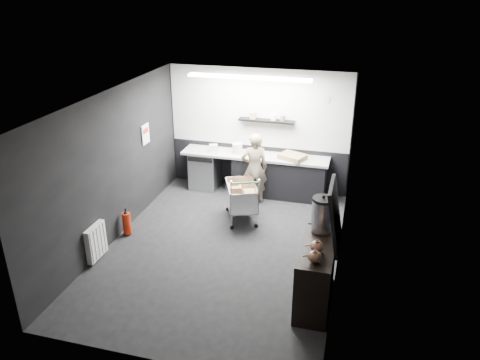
# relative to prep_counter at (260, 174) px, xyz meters

# --- Properties ---
(floor) EXTENTS (5.50, 5.50, 0.00)m
(floor) POSITION_rel_prep_counter_xyz_m (-0.14, -2.42, -0.46)
(floor) COLOR black
(floor) RESTS_ON ground
(ceiling) EXTENTS (5.50, 5.50, 0.00)m
(ceiling) POSITION_rel_prep_counter_xyz_m (-0.14, -2.42, 2.24)
(ceiling) COLOR white
(ceiling) RESTS_ON wall_back
(wall_back) EXTENTS (5.50, 0.00, 5.50)m
(wall_back) POSITION_rel_prep_counter_xyz_m (-0.14, 0.33, 0.89)
(wall_back) COLOR black
(wall_back) RESTS_ON floor
(wall_front) EXTENTS (5.50, 0.00, 5.50)m
(wall_front) POSITION_rel_prep_counter_xyz_m (-0.14, -5.17, 0.89)
(wall_front) COLOR black
(wall_front) RESTS_ON floor
(wall_left) EXTENTS (0.00, 5.50, 5.50)m
(wall_left) POSITION_rel_prep_counter_xyz_m (-2.14, -2.42, 0.89)
(wall_left) COLOR black
(wall_left) RESTS_ON floor
(wall_right) EXTENTS (0.00, 5.50, 5.50)m
(wall_right) POSITION_rel_prep_counter_xyz_m (1.86, -2.42, 0.89)
(wall_right) COLOR black
(wall_right) RESTS_ON floor
(kitchen_wall_panel) EXTENTS (3.95, 0.02, 1.70)m
(kitchen_wall_panel) POSITION_rel_prep_counter_xyz_m (-0.14, 0.31, 1.39)
(kitchen_wall_panel) COLOR silver
(kitchen_wall_panel) RESTS_ON wall_back
(dado_panel) EXTENTS (3.95, 0.02, 1.00)m
(dado_panel) POSITION_rel_prep_counter_xyz_m (-0.14, 0.31, 0.04)
(dado_panel) COLOR black
(dado_panel) RESTS_ON wall_back
(floating_shelf) EXTENTS (1.20, 0.22, 0.04)m
(floating_shelf) POSITION_rel_prep_counter_xyz_m (0.06, 0.20, 1.16)
(floating_shelf) COLOR black
(floating_shelf) RESTS_ON wall_back
(wall_clock) EXTENTS (0.20, 0.03, 0.20)m
(wall_clock) POSITION_rel_prep_counter_xyz_m (1.26, 0.30, 1.69)
(wall_clock) COLOR silver
(wall_clock) RESTS_ON wall_back
(poster) EXTENTS (0.02, 0.30, 0.40)m
(poster) POSITION_rel_prep_counter_xyz_m (-2.12, -1.12, 1.09)
(poster) COLOR white
(poster) RESTS_ON wall_left
(poster_red_band) EXTENTS (0.02, 0.22, 0.10)m
(poster_red_band) POSITION_rel_prep_counter_xyz_m (-2.11, -1.12, 1.16)
(poster_red_band) COLOR red
(poster_red_band) RESTS_ON poster
(radiator) EXTENTS (0.10, 0.50, 0.60)m
(radiator) POSITION_rel_prep_counter_xyz_m (-2.08, -3.32, -0.11)
(radiator) COLOR silver
(radiator) RESTS_ON wall_left
(ceiling_strip) EXTENTS (2.40, 0.20, 0.04)m
(ceiling_strip) POSITION_rel_prep_counter_xyz_m (-0.14, -0.57, 2.21)
(ceiling_strip) COLOR white
(ceiling_strip) RESTS_ON ceiling
(prep_counter) EXTENTS (3.20, 0.61, 0.90)m
(prep_counter) POSITION_rel_prep_counter_xyz_m (0.00, 0.00, 0.00)
(prep_counter) COLOR black
(prep_counter) RESTS_ON floor
(person) EXTENTS (0.65, 0.53, 1.53)m
(person) POSITION_rel_prep_counter_xyz_m (-0.03, -0.45, 0.31)
(person) COLOR #BBAF94
(person) RESTS_ON floor
(shopping_cart) EXTENTS (0.87, 1.12, 1.01)m
(shopping_cart) POSITION_rel_prep_counter_xyz_m (-0.09, -1.28, 0.02)
(shopping_cart) COLOR silver
(shopping_cart) RESTS_ON floor
(sideboard) EXTENTS (0.54, 1.27, 1.90)m
(sideboard) POSITION_rel_prep_counter_xyz_m (1.62, -3.45, 0.14)
(sideboard) COLOR black
(sideboard) RESTS_ON floor
(fire_extinguisher) EXTENTS (0.16, 0.16, 0.52)m
(fire_extinguisher) POSITION_rel_prep_counter_xyz_m (-1.99, -2.42, -0.21)
(fire_extinguisher) COLOR #B2220B
(fire_extinguisher) RESTS_ON floor
(cardboard_box) EXTENTS (0.63, 0.56, 0.10)m
(cardboard_box) POSITION_rel_prep_counter_xyz_m (0.69, -0.05, 0.49)
(cardboard_box) COLOR olive
(cardboard_box) RESTS_ON prep_counter
(pink_tub) EXTENTS (0.22, 0.22, 0.22)m
(pink_tub) POSITION_rel_prep_counter_xyz_m (-0.52, 0.00, 0.55)
(pink_tub) COLOR silver
(pink_tub) RESTS_ON prep_counter
(white_container) EXTENTS (0.21, 0.19, 0.16)m
(white_container) POSITION_rel_prep_counter_xyz_m (-1.05, -0.05, 0.52)
(white_container) COLOR silver
(white_container) RESTS_ON prep_counter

